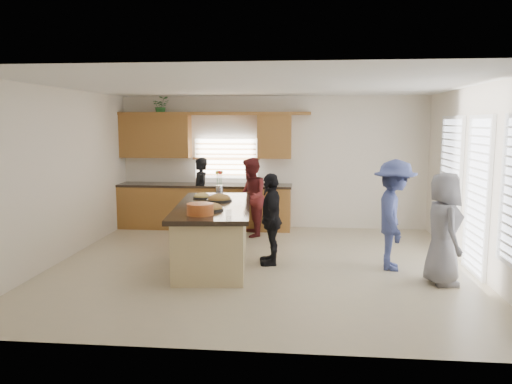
# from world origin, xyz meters

# --- Properties ---
(floor) EXTENTS (6.50, 6.50, 0.00)m
(floor) POSITION_xyz_m (0.00, 0.00, 0.00)
(floor) COLOR tan
(floor) RESTS_ON ground
(room_shell) EXTENTS (6.52, 6.02, 2.81)m
(room_shell) POSITION_xyz_m (0.00, 0.00, 1.90)
(room_shell) COLOR silver
(room_shell) RESTS_ON ground
(back_cabinetry) EXTENTS (4.08, 0.66, 2.46)m
(back_cabinetry) POSITION_xyz_m (-1.47, 2.73, 0.91)
(back_cabinetry) COLOR #975E2B
(back_cabinetry) RESTS_ON ground
(right_wall_glazing) EXTENTS (0.06, 4.00, 2.25)m
(right_wall_glazing) POSITION_xyz_m (3.22, -0.13, 1.34)
(right_wall_glazing) COLOR white
(right_wall_glazing) RESTS_ON ground
(island) EXTENTS (1.42, 2.80, 0.95)m
(island) POSITION_xyz_m (-0.75, 0.09, 0.45)
(island) COLOR #D2BB83
(island) RESTS_ON ground
(platter_front) EXTENTS (0.40, 0.40, 0.16)m
(platter_front) POSITION_xyz_m (-0.71, -0.40, 0.98)
(platter_front) COLOR black
(platter_front) RESTS_ON island
(platter_mid) EXTENTS (0.43, 0.43, 0.17)m
(platter_mid) POSITION_xyz_m (-0.73, 0.50, 0.98)
(platter_mid) COLOR black
(platter_mid) RESTS_ON island
(platter_back) EXTENTS (0.31, 0.31, 0.13)m
(platter_back) POSITION_xyz_m (-1.08, 0.74, 0.98)
(platter_back) COLOR black
(platter_back) RESTS_ON island
(salad_bowl) EXTENTS (0.38, 0.38, 0.16)m
(salad_bowl) POSITION_xyz_m (-0.78, -0.80, 1.04)
(salad_bowl) COLOR #BD5722
(salad_bowl) RESTS_ON island
(clear_cup) EXTENTS (0.08, 0.08, 0.11)m
(clear_cup) POSITION_xyz_m (-0.36, -0.90, 1.00)
(clear_cup) COLOR white
(clear_cup) RESTS_ON island
(plate_stack) EXTENTS (0.24, 0.24, 0.05)m
(plate_stack) POSITION_xyz_m (-0.90, 0.80, 0.98)
(plate_stack) COLOR #AE88C6
(plate_stack) RESTS_ON island
(flower_vase) EXTENTS (0.14, 0.14, 0.42)m
(flower_vase) POSITION_xyz_m (-0.87, 1.33, 1.16)
(flower_vase) COLOR silver
(flower_vase) RESTS_ON island
(potted_plant) EXTENTS (0.41, 0.38, 0.38)m
(potted_plant) POSITION_xyz_m (-2.36, 2.82, 2.59)
(potted_plant) COLOR #2A6A2C
(potted_plant) RESTS_ON back_cabinetry
(woman_left_back) EXTENTS (0.57, 0.66, 1.52)m
(woman_left_back) POSITION_xyz_m (-1.50, 2.60, 0.76)
(woman_left_back) COLOR black
(woman_left_back) RESTS_ON ground
(woman_left_mid) EXTENTS (0.73, 0.86, 1.56)m
(woman_left_mid) POSITION_xyz_m (-0.37, 2.04, 0.78)
(woman_left_mid) COLOR #5A1B1B
(woman_left_mid) RESTS_ON ground
(woman_left_front) EXTENTS (0.46, 0.89, 1.46)m
(woman_left_front) POSITION_xyz_m (0.16, 0.11, 0.73)
(woman_left_front) COLOR black
(woman_left_front) RESTS_ON ground
(woman_right_back) EXTENTS (0.77, 1.17, 1.69)m
(woman_right_back) POSITION_xyz_m (2.05, 0.02, 0.85)
(woman_right_back) COLOR #39437C
(woman_right_back) RESTS_ON ground
(woman_right_front) EXTENTS (0.56, 0.81, 1.57)m
(woman_right_front) POSITION_xyz_m (2.61, -0.65, 0.79)
(woman_right_front) COLOR slate
(woman_right_front) RESTS_ON ground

